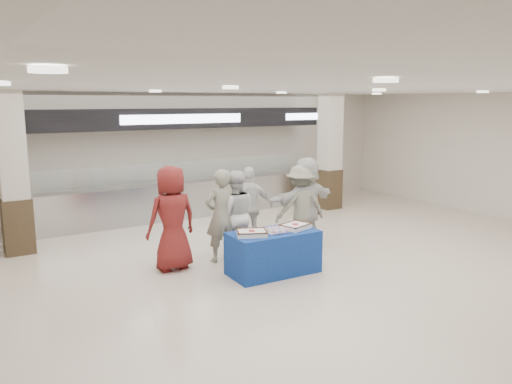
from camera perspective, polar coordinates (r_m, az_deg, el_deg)
ground at (r=8.73m, az=6.01°, el=-9.66°), size 14.00×14.00×0.00m
serving_line at (r=13.01m, az=-8.70°, el=2.17°), size 8.70×0.85×2.80m
column_left at (r=10.78m, az=-25.96°, el=1.57°), size 0.55×0.55×3.20m
column_right at (r=14.07m, az=8.42°, el=4.31°), size 0.55×0.55×3.20m
display_table at (r=8.77m, az=1.99°, el=-6.93°), size 1.58×0.84×0.75m
sheet_cake_left at (r=8.41m, az=-0.49°, el=-4.66°), size 0.61×0.56×0.10m
sheet_cake_right at (r=8.89m, az=4.51°, el=-3.87°), size 0.58×0.50×0.10m
cupcake_tray at (r=8.64m, az=2.33°, el=-4.39°), size 0.40×0.30×0.06m
civilian_maroon at (r=8.96m, az=-9.58°, el=-2.96°), size 0.96×0.66×1.88m
soldier_a at (r=9.32m, az=-4.04°, el=-2.72°), size 0.65×0.43×1.75m
chef_tall at (r=9.56m, az=-2.42°, el=-2.56°), size 1.00×0.90×1.69m
chef_short at (r=10.26m, az=-0.73°, el=-1.74°), size 1.05×0.70×1.66m
soldier_b at (r=10.32m, az=5.11°, el=-1.61°), size 1.18×0.79×1.70m
civilian_white at (r=10.43m, az=5.76°, el=-1.05°), size 1.77×0.75×1.86m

